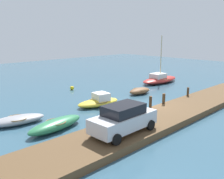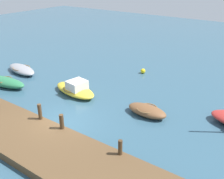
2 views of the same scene
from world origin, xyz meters
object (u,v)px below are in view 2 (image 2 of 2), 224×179
at_px(dinghy_brown, 147,110).
at_px(mooring_post_mid_west, 62,122).
at_px(rowboat_green, 4,82).
at_px(mooring_post_mid_east, 120,147).
at_px(mooring_post_west, 40,112).
at_px(marker_buoy, 143,71).
at_px(rowboat_grey, 22,69).
at_px(motorboat_yellow, 75,89).

bearing_deg(dinghy_brown, mooring_post_mid_west, -117.11).
relative_size(rowboat_green, mooring_post_mid_west, 5.00).
bearing_deg(mooring_post_mid_east, dinghy_brown, 103.72).
height_order(dinghy_brown, rowboat_green, rowboat_green).
relative_size(mooring_post_mid_west, mooring_post_mid_east, 1.10).
xyz_separation_m(dinghy_brown, mooring_post_mid_west, (-2.84, -4.97, 0.58)).
xyz_separation_m(mooring_post_west, marker_buoy, (0.60, 11.63, -0.75)).
height_order(rowboat_grey, marker_buoy, rowboat_grey).
distance_m(rowboat_grey, mooring_post_mid_east, 15.51).
distance_m(rowboat_grey, motorboat_yellow, 7.31).
xyz_separation_m(rowboat_green, mooring_post_west, (7.29, -2.34, 0.59)).
distance_m(rowboat_green, mooring_post_west, 7.68).
relative_size(rowboat_grey, mooring_post_mid_east, 4.99).
bearing_deg(mooring_post_mid_west, rowboat_grey, 153.84).
bearing_deg(rowboat_green, marker_buoy, 40.83).
height_order(rowboat_grey, mooring_post_mid_east, mooring_post_mid_east).
height_order(mooring_post_mid_east, marker_buoy, mooring_post_mid_east).
relative_size(rowboat_grey, rowboat_green, 0.91).
bearing_deg(mooring_post_mid_east, rowboat_green, 169.96).
height_order(rowboat_green, mooring_post_mid_east, mooring_post_mid_east).
xyz_separation_m(rowboat_green, marker_buoy, (7.89, 9.29, -0.16)).
bearing_deg(mooring_post_mid_west, mooring_post_west, 180.00).
distance_m(dinghy_brown, mooring_post_mid_east, 5.14).
bearing_deg(dinghy_brown, mooring_post_west, -130.72).
bearing_deg(marker_buoy, dinghy_brown, -58.46).
bearing_deg(motorboat_yellow, marker_buoy, 83.09).
distance_m(rowboat_grey, marker_buoy, 11.32).
height_order(mooring_post_mid_west, marker_buoy, mooring_post_mid_west).
xyz_separation_m(dinghy_brown, marker_buoy, (-4.09, 6.66, -0.11)).
xyz_separation_m(rowboat_grey, mooring_post_mid_west, (10.56, -5.19, 0.60)).
height_order(rowboat_grey, motorboat_yellow, motorboat_yellow).
bearing_deg(marker_buoy, rowboat_green, -130.35).
bearing_deg(dinghy_brown, motorboat_yellow, -174.32).
distance_m(dinghy_brown, marker_buoy, 7.82).
xyz_separation_m(dinghy_brown, rowboat_grey, (-13.40, 0.22, -0.02)).
bearing_deg(motorboat_yellow, mooring_post_mid_west, -45.61).
bearing_deg(mooring_post_west, rowboat_green, 162.23).
xyz_separation_m(dinghy_brown, mooring_post_west, (-4.69, -4.97, 0.63)).
xyz_separation_m(mooring_post_mid_west, marker_buoy, (-1.25, 11.63, -0.69)).
distance_m(rowboat_grey, mooring_post_mid_west, 11.78).
relative_size(rowboat_green, mooring_post_mid_east, 5.50).
bearing_deg(mooring_post_west, marker_buoy, 87.03).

